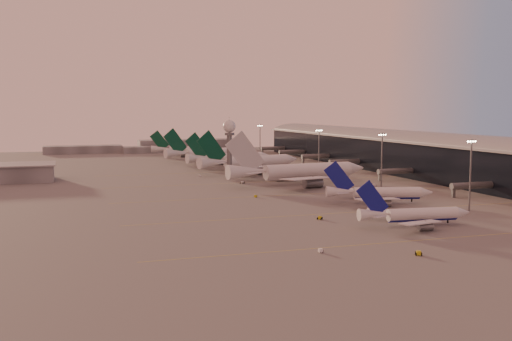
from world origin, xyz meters
name	(u,v)px	position (x,y,z in m)	size (l,w,h in m)	color
ground	(315,220)	(0.00, 0.00, 0.00)	(700.00, 700.00, 0.00)	#605D5D
taxiway_markings	(327,193)	(30.00, 56.00, 0.01)	(180.00, 185.25, 0.02)	gold
terminal	(416,154)	(107.88, 110.09, 10.52)	(57.00, 362.00, 23.04)	black
radar_tower	(229,137)	(5.00, 120.00, 20.95)	(6.40, 6.40, 31.10)	#595B60
mast_a	(471,172)	(58.00, 0.00, 13.74)	(3.60, 0.56, 25.00)	#595B60
mast_b	(382,159)	(55.00, 55.00, 13.74)	(3.60, 0.56, 25.00)	#595B60
mast_c	(319,151)	(50.00, 110.00, 13.74)	(3.60, 0.56, 25.00)	#595B60
mast_d	(260,142)	(48.00, 200.00, 13.74)	(3.60, 0.56, 25.00)	#595B60
distant_horizon	(161,146)	(2.62, 325.14, 3.89)	(165.00, 37.50, 9.00)	slate
narrowbody_near	(415,217)	(24.79, -17.66, 2.92)	(36.86, 29.29, 14.41)	silver
narrowbody_mid	(379,195)	(36.43, 23.92, 3.26)	(40.28, 31.71, 16.10)	silver
widebody_white	(299,175)	(29.61, 86.23, 4.44)	(72.63, 57.91, 25.58)	silver
greentail_a	(251,165)	(23.91, 143.91, 4.24)	(64.36, 51.26, 23.98)	silver
greentail_b	(230,160)	(22.22, 179.86, 3.80)	(58.10, 46.36, 21.50)	silver
greentail_c	(207,155)	(17.38, 220.62, 4.01)	(61.01, 48.61, 22.71)	silver
greentail_d	(187,151)	(12.69, 266.93, 3.40)	(52.03, 41.51, 19.26)	silver
gsv_truck_a	(322,248)	(-15.56, -39.54, 1.07)	(5.33, 2.33, 2.09)	white
gsv_tug_near	(419,253)	(5.48, -49.40, 0.52)	(3.49, 4.15, 1.02)	gold
gsv_tug_mid	(320,218)	(2.04, 1.14, 0.50)	(3.95, 3.78, 0.98)	gold
gsv_truck_b	(412,194)	(56.96, 33.95, 1.20)	(6.15, 3.40, 2.35)	#5A5D5F
gsv_truck_c	(256,195)	(-2.54, 52.98, 0.99)	(4.80, 4.36, 1.93)	gold
gsv_catering_b	(374,181)	(59.25, 68.44, 2.28)	(6.07, 4.47, 4.56)	white
gsv_tug_far	(242,182)	(4.82, 96.53, 0.57)	(4.33, 4.37, 1.10)	white
gsv_truck_d	(199,175)	(-8.17, 131.39, 0.99)	(3.14, 5.08, 1.93)	white
gsv_tug_hangar	(284,166)	(51.69, 164.35, 0.47)	(3.44, 2.36, 0.91)	gold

